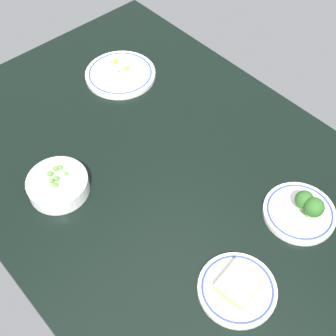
# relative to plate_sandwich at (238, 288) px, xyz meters

# --- Properties ---
(dining_table) EXTENTS (1.40, 0.92, 0.04)m
(dining_table) POSITION_rel_plate_sandwich_xyz_m (0.35, -0.11, -0.03)
(dining_table) COLOR black
(dining_table) RESTS_ON ground
(plate_sandwich) EXTENTS (0.18, 0.18, 0.04)m
(plate_sandwich) POSITION_rel_plate_sandwich_xyz_m (0.00, 0.00, 0.00)
(plate_sandwich) COLOR white
(plate_sandwich) RESTS_ON dining_table
(plate_broccoli) EXTENTS (0.18, 0.18, 0.08)m
(plate_broccoli) POSITION_rel_plate_sandwich_xyz_m (0.03, -0.26, 0.01)
(plate_broccoli) COLOR white
(plate_broccoli) RESTS_ON dining_table
(plate_eggs) EXTENTS (0.22, 0.22, 0.05)m
(plate_eggs) POSITION_rel_plate_sandwich_xyz_m (0.74, -0.26, -0.00)
(plate_eggs) COLOR white
(plate_eggs) RESTS_ON dining_table
(bowl_peas) EXTENTS (0.16, 0.16, 0.06)m
(bowl_peas) POSITION_rel_plate_sandwich_xyz_m (0.49, 0.14, 0.01)
(bowl_peas) COLOR white
(bowl_peas) RESTS_ON dining_table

